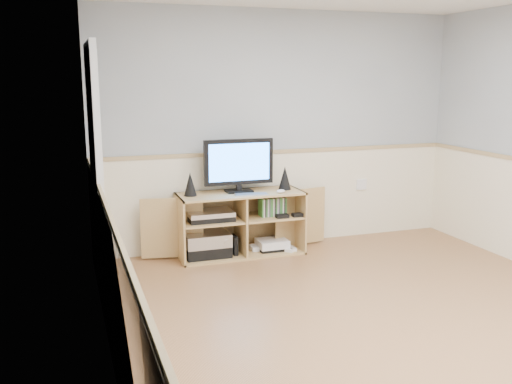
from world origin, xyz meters
The scene contains 11 objects.
room centered at (-0.06, 0.12, 1.22)m, with size 4.04×4.54×2.54m.
media_cabinet centered at (-0.53, 2.03, 0.33)m, with size 2.01×0.48×0.65m.
monitor centered at (-0.53, 2.03, 0.94)m, with size 0.72×0.18×0.54m.
speaker_left centered at (-1.04, 2.00, 0.77)m, with size 0.13×0.13×0.24m, color black.
speaker_right centered at (-0.04, 2.00, 0.77)m, with size 0.13×0.13×0.24m, color black.
keyboard centered at (-0.46, 1.84, 0.66)m, with size 0.32×0.13×0.01m, color silver.
mouse centered at (-0.14, 1.84, 0.67)m, with size 0.10×0.06×0.04m, color white.
av_components centered at (-0.88, 1.98, 0.22)m, with size 0.53×0.34×0.47m.
game_consoles centered at (-0.20, 1.97, 0.07)m, with size 0.45×0.30×0.11m.
game_cases centered at (-0.19, 1.96, 0.48)m, with size 0.27×0.14×0.19m, color #3F8C3F.
wall_outlet centered at (1.00, 2.23, 0.60)m, with size 0.12×0.03×0.12m, color white.
Camera 1 is at (-2.22, -3.45, 1.81)m, focal length 40.00 mm.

